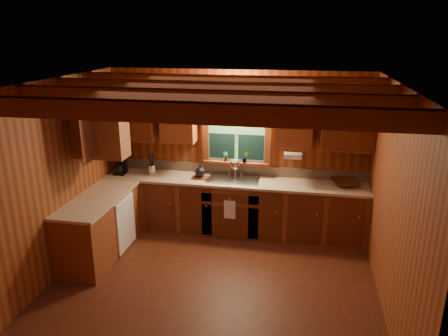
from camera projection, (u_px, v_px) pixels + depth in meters
room at (212, 192)px, 5.12m from camera, size 4.20×4.20×4.20m
ceiling_beams at (211, 93)px, 4.75m from camera, size 4.20×2.54×0.18m
base_cabinets at (199, 212)px, 6.68m from camera, size 4.20×2.22×0.86m
countertop at (200, 185)px, 6.54m from camera, size 4.20×2.24×0.04m
backsplash at (236, 169)px, 6.98m from camera, size 4.20×0.02×0.16m
dishwasher_panel at (126, 223)px, 6.29m from camera, size 0.02×0.60×0.80m
upper_cabinets at (195, 123)px, 6.38m from camera, size 4.19×1.77×0.78m
window at (236, 137)px, 6.79m from camera, size 1.12×0.08×1.00m
window_sill at (236, 163)px, 6.87m from camera, size 1.06×0.14×0.04m
wall_sconce at (236, 99)px, 6.48m from camera, size 0.45×0.21×0.17m
paper_towel_roll at (293, 156)px, 6.36m from camera, size 0.27×0.11×0.11m
dish_towel at (230, 210)px, 6.54m from camera, size 0.18×0.01×0.30m
sink at (233, 182)px, 6.75m from camera, size 0.82×0.48×0.43m
coffee_maker at (121, 165)px, 6.99m from camera, size 0.18×0.22×0.31m
utensil_crock at (152, 169)px, 6.97m from camera, size 0.13×0.13×0.36m
cutting_board at (200, 178)px, 6.80m from camera, size 0.27×0.20×0.02m
teakettle at (200, 172)px, 6.77m from camera, size 0.16×0.16×0.20m
wicker_basket at (344, 183)px, 6.47m from camera, size 0.46×0.46×0.10m
potted_plant_left at (226, 156)px, 6.85m from camera, size 0.10×0.08×0.16m
potted_plant_right at (245, 157)px, 6.78m from camera, size 0.12×0.10×0.19m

